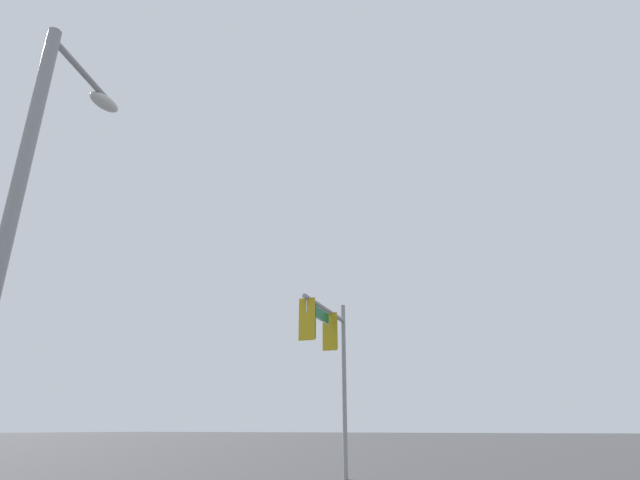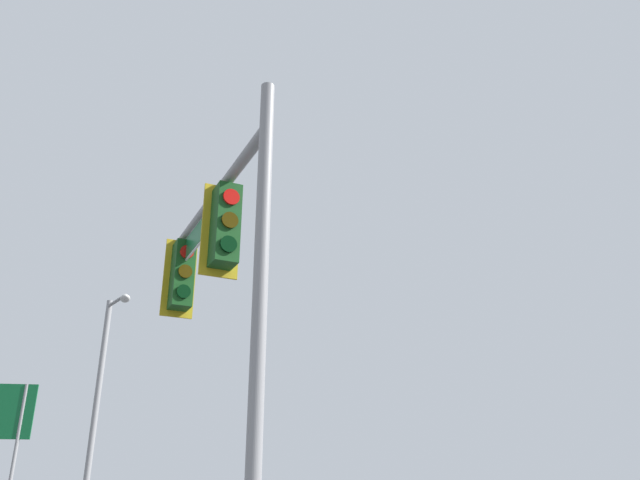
% 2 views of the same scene
% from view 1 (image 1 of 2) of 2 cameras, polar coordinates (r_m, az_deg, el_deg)
% --- Properties ---
extents(signal_pole_near, '(4.11, 0.71, 6.02)m').
position_cam_1_polar(signal_pole_near, '(17.19, 0.90, -11.30)').
color(signal_pole_near, gray).
rests_on(signal_pole_near, ground_plane).
extents(street_lamp, '(1.68, 0.60, 7.05)m').
position_cam_1_polar(street_lamp, '(7.46, -30.98, 1.49)').
color(street_lamp, gray).
rests_on(street_lamp, ground_plane).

